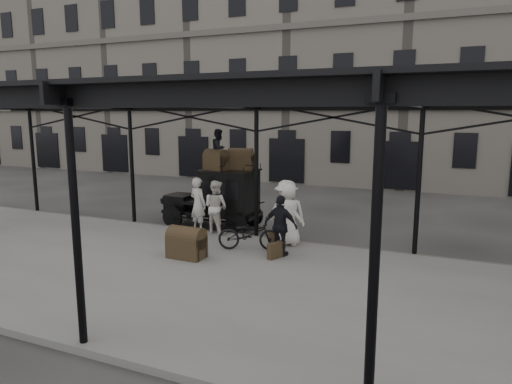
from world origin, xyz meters
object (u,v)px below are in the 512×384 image
Objects in this scene: steamer_trunk_roof_near at (216,161)px; steamer_trunk_platform at (187,245)px; porter_left at (198,204)px; bicycle at (249,234)px; taxi at (222,196)px; porter_official at (281,226)px.

steamer_trunk_roof_near is 0.83× the size of steamer_trunk_platform.
bicycle is (2.53, -1.34, -0.45)m from porter_left.
taxi reaches higher than porter_official.
steamer_trunk_platform is (-1.31, -1.39, -0.11)m from bicycle.
taxi reaches higher than steamer_trunk_platform.
steamer_trunk_platform is at bearing 130.65° from porter_left.
porter_left reaches higher than porter_official.
taxi is 4.33× the size of steamer_trunk_roof_near.
porter_left is at bearing -103.88° from taxi.
steamer_trunk_platform is (1.00, -3.68, -1.96)m from steamer_trunk_roof_near.
steamer_trunk_roof_near is at bearing -86.16° from porter_left.
porter_left is 1.71m from steamer_trunk_roof_near.
porter_official is (3.30, -2.71, -0.18)m from taxi.
porter_left is 2.90m from bicycle.
porter_official is at bearing 173.68° from porter_left.
porter_left is 3.04m from steamer_trunk_platform.
porter_official is 2.08× the size of steamer_trunk_roof_near.
taxi is at bearing 22.36° from bicycle.
porter_left is at bearing 115.25° from steamer_trunk_platform.
porter_official reaches higher than bicycle.
taxi is 1.31m from steamer_trunk_roof_near.
bicycle is at bearing -3.15° from porter_official.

